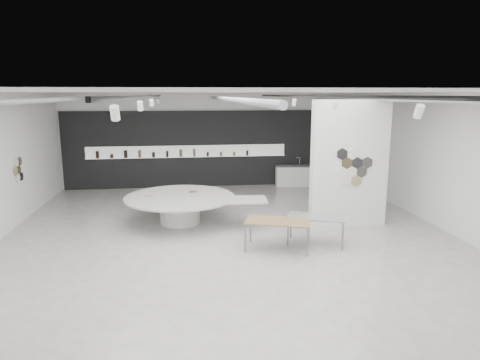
{
  "coord_description": "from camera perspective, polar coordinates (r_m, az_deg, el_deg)",
  "views": [
    {
      "loc": [
        -1.18,
        -10.47,
        3.75
      ],
      "look_at": [
        0.39,
        1.2,
        1.38
      ],
      "focal_mm": 32.0,
      "sensor_mm": 36.0,
      "label": 1
    }
  ],
  "objects": [
    {
      "name": "room",
      "position": [
        10.66,
        -1.71,
        2.33
      ],
      "size": [
        12.02,
        14.02,
        3.82
      ],
      "color": "#B3B0A9",
      "rests_on": "ground"
    },
    {
      "name": "back_wall_display",
      "position": [
        17.58,
        -4.03,
        4.14
      ],
      "size": [
        11.8,
        0.27,
        3.1
      ],
      "color": "black",
      "rests_on": "ground"
    },
    {
      "name": "partition_column",
      "position": [
        12.54,
        14.37,
        2.08
      ],
      "size": [
        2.2,
        0.38,
        3.6
      ],
      "color": "white",
      "rests_on": "ground"
    },
    {
      "name": "display_island",
      "position": [
        12.7,
        -7.7,
        -3.39
      ],
      "size": [
        4.22,
        3.45,
        0.82
      ],
      "rotation": [
        0.0,
        0.0,
        -0.08
      ],
      "color": "white",
      "rests_on": "ground"
    },
    {
      "name": "sample_table_wood",
      "position": [
        10.49,
        5.08,
        -5.71
      ],
      "size": [
        1.73,
        1.26,
        0.73
      ],
      "rotation": [
        0.0,
        0.0,
        -0.35
      ],
      "color": "olive",
      "rests_on": "ground"
    },
    {
      "name": "sample_table_stone",
      "position": [
        10.99,
        10.13,
        -5.1
      ],
      "size": [
        1.58,
        1.17,
        0.73
      ],
      "rotation": [
        0.0,
        0.0,
        -0.36
      ],
      "color": "gray",
      "rests_on": "ground"
    },
    {
      "name": "kitchen_counter",
      "position": [
        17.89,
        7.13,
        0.57
      ],
      "size": [
        1.54,
        0.73,
        1.17
      ],
      "rotation": [
        0.0,
        0.0,
        -0.1
      ],
      "color": "white",
      "rests_on": "ground"
    }
  ]
}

